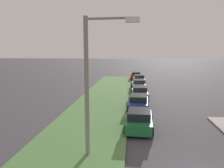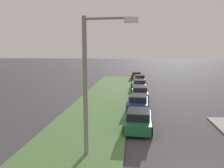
% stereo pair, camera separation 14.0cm
% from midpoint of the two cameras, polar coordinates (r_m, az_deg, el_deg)
% --- Properties ---
extents(grass_median, '(60.00, 6.00, 0.12)m').
position_cam_midpoint_polar(grass_median, '(20.78, -4.19, -7.63)').
color(grass_median, '#517F42').
rests_on(grass_median, ground).
extents(parked_car_green, '(4.39, 2.19, 1.47)m').
position_cam_midpoint_polar(parked_car_green, '(17.21, 6.82, -8.80)').
color(parked_car_green, '#1E6B38').
rests_on(parked_car_green, ground).
extents(parked_car_blue, '(4.39, 2.20, 1.47)m').
position_cam_midpoint_polar(parked_car_blue, '(22.75, 6.72, -4.55)').
color(parked_car_blue, '#23389E').
rests_on(parked_car_blue, ground).
extents(parked_car_silver, '(4.35, 2.12, 1.47)m').
position_cam_midpoint_polar(parked_car_silver, '(28.03, 7.00, -2.10)').
color(parked_car_silver, '#B2B5BA').
rests_on(parked_car_silver, ground).
extents(parked_car_white, '(4.40, 2.22, 1.47)m').
position_cam_midpoint_polar(parked_car_white, '(34.50, 6.75, -0.12)').
color(parked_car_white, silver).
rests_on(parked_car_white, ground).
extents(parked_car_yellow, '(4.40, 2.22, 1.47)m').
position_cam_midpoint_polar(parked_car_yellow, '(40.98, 6.89, 1.22)').
color(parked_car_yellow, gold).
rests_on(parked_car_yellow, ground).
extents(parked_car_red, '(4.36, 2.14, 1.47)m').
position_cam_midpoint_polar(parked_car_red, '(46.38, 6.12, 2.06)').
color(parked_car_red, red).
rests_on(parked_car_red, ground).
extents(streetlight, '(0.54, 2.88, 7.50)m').
position_cam_midpoint_polar(streetlight, '(12.09, -4.75, 1.73)').
color(streetlight, gray).
rests_on(streetlight, ground).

